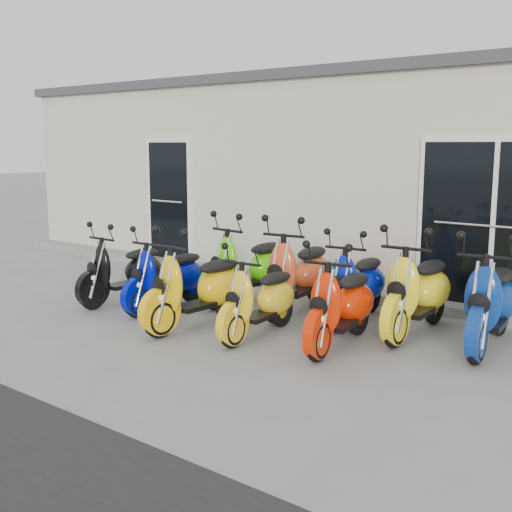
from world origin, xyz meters
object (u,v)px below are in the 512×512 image
object	(u,v)px
scooter_front_black	(124,261)
scooter_back_extra	(492,289)
scooter_front_blue	(167,267)
scooter_front_red	(342,293)
scooter_back_blue	(357,274)
scooter_front_orange_a	(197,276)
scooter_back_green	(249,256)
scooter_back_yellow	(418,279)
scooter_back_red	(298,263)
scooter_front_orange_b	(260,289)

from	to	relation	value
scooter_front_black	scooter_back_extra	size ratio (longest dim) A/B	0.88
scooter_front_blue	scooter_front_red	distance (m)	2.69
scooter_front_blue	scooter_back_extra	world-z (taller)	scooter_back_extra
scooter_front_blue	scooter_back_blue	size ratio (longest dim) A/B	0.96
scooter_front_blue	scooter_front_orange_a	bearing A→B (deg)	-23.69
scooter_back_green	scooter_back_blue	bearing A→B (deg)	9.76
scooter_front_red	scooter_back_yellow	xyz separation A→B (m)	(0.47, 0.96, 0.05)
scooter_front_blue	scooter_front_red	bearing A→B (deg)	-0.62
scooter_front_black	scooter_back_red	xyz separation A→B (m)	(2.25, 1.06, 0.08)
scooter_back_extra	scooter_front_black	bearing A→B (deg)	-173.91
scooter_back_blue	scooter_back_extra	bearing A→B (deg)	-8.33
scooter_front_orange_a	scooter_front_red	size ratio (longest dim) A/B	1.04
scooter_back_green	scooter_back_blue	xyz separation A→B (m)	(1.68, 0.07, -0.05)
scooter_front_orange_b	scooter_front_red	world-z (taller)	scooter_front_red
scooter_back_green	scooter_back_blue	world-z (taller)	scooter_back_green
scooter_back_blue	scooter_back_extra	size ratio (longest dim) A/B	0.91
scooter_front_black	scooter_front_red	distance (m)	3.47
scooter_front_red	scooter_back_red	world-z (taller)	scooter_back_red
scooter_front_blue	scooter_back_blue	distance (m)	2.54
scooter_front_orange_a	scooter_front_orange_b	size ratio (longest dim) A/B	1.12
scooter_back_blue	scooter_back_red	bearing A→B (deg)	-180.00
scooter_back_blue	scooter_front_black	bearing A→B (deg)	-165.29
scooter_front_black	scooter_front_orange_b	bearing A→B (deg)	-1.75
scooter_back_red	scooter_front_blue	bearing A→B (deg)	-152.90
scooter_back_red	scooter_back_extra	world-z (taller)	same
scooter_front_black	scooter_front_blue	world-z (taller)	scooter_front_black
scooter_front_orange_b	scooter_back_red	world-z (taller)	scooter_back_red
scooter_front_orange_b	scooter_back_green	bearing A→B (deg)	129.20
scooter_front_orange_a	scooter_back_yellow	bearing A→B (deg)	34.92
scooter_front_black	scooter_back_green	world-z (taller)	scooter_back_green
scooter_front_black	scooter_front_red	world-z (taller)	scooter_front_red
scooter_front_orange_b	scooter_back_green	distance (m)	1.64
scooter_front_red	scooter_back_green	xyz separation A→B (m)	(-2.06, 0.97, 0.05)
scooter_front_orange_b	scooter_front_red	distance (m)	0.98
scooter_front_red	scooter_back_extra	xyz separation A→B (m)	(1.32, 0.96, 0.05)
scooter_front_orange_b	scooter_back_green	size ratio (longest dim) A/B	0.86
scooter_front_orange_a	scooter_back_yellow	distance (m)	2.63
scooter_front_blue	scooter_back_green	bearing A→B (deg)	56.43
scooter_front_black	scooter_front_red	xyz separation A→B (m)	(3.47, 0.10, 0.03)
scooter_front_orange_a	scooter_front_black	bearing A→B (deg)	173.83
scooter_back_green	scooter_back_extra	world-z (taller)	scooter_back_extra
scooter_front_red	scooter_back_extra	size ratio (longest dim) A/B	0.92
scooter_front_blue	scooter_front_red	size ratio (longest dim) A/B	0.95
scooter_front_blue	scooter_back_extra	xyz separation A→B (m)	(4.01, 0.98, 0.09)
scooter_front_black	scooter_front_orange_a	bearing A→B (deg)	-8.77
scooter_back_red	scooter_back_blue	size ratio (longest dim) A/B	1.10
scooter_back_green	scooter_back_extra	size ratio (longest dim) A/B	0.99
scooter_front_orange_a	scooter_front_red	bearing A→B (deg)	16.34
scooter_back_blue	scooter_back_yellow	distance (m)	0.86
scooter_front_red	scooter_back_extra	distance (m)	1.63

